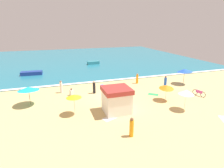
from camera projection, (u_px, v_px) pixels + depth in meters
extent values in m
plane|color=#D8B775|center=(108.00, 96.00, 23.37)|extent=(60.00, 60.00, 0.00)
cube|color=teal|center=(77.00, 59.00, 48.66)|extent=(60.00, 44.00, 0.10)
cube|color=white|center=(96.00, 81.00, 29.03)|extent=(57.00, 0.70, 0.01)
cube|color=white|center=(117.00, 102.00, 18.73)|extent=(2.56, 2.50, 2.20)
cube|color=#A5332D|center=(117.00, 90.00, 18.33)|extent=(2.76, 2.68, 0.45)
cylinder|color=silver|center=(74.00, 105.00, 18.24)|extent=(0.05, 0.05, 2.09)
cone|color=yellow|center=(74.00, 96.00, 17.95)|extent=(1.76, 1.76, 0.34)
cylinder|color=#4C3823|center=(29.00, 96.00, 20.41)|extent=(0.05, 0.05, 2.10)
cone|color=#19B7C6|center=(28.00, 89.00, 20.13)|extent=(2.37, 2.40, 0.62)
cylinder|color=#4C3823|center=(184.00, 77.00, 27.81)|extent=(0.05, 0.05, 2.30)
cone|color=blue|center=(185.00, 70.00, 27.52)|extent=(3.09, 3.10, 0.62)
cylinder|color=silver|center=(185.00, 100.00, 19.24)|extent=(0.05, 0.05, 2.21)
cone|color=white|center=(186.00, 92.00, 18.97)|extent=(1.63, 1.62, 0.53)
cylinder|color=silver|center=(166.00, 93.00, 21.71)|extent=(0.05, 0.05, 1.87)
cone|color=orange|center=(167.00, 87.00, 21.47)|extent=(2.16, 2.18, 0.62)
torus|color=black|center=(195.00, 92.00, 23.77)|extent=(0.24, 0.71, 0.72)
torus|color=black|center=(203.00, 95.00, 22.88)|extent=(0.24, 0.71, 0.72)
cube|color=#D84CA5|center=(199.00, 92.00, 23.26)|extent=(0.27, 0.87, 0.36)
cylinder|color=orange|center=(137.00, 79.00, 28.26)|extent=(0.46, 0.46, 1.33)
sphere|color=#9E6B47|center=(137.00, 74.00, 28.02)|extent=(0.27, 0.27, 0.27)
cylinder|color=black|center=(94.00, 88.00, 24.08)|extent=(0.48, 0.48, 1.46)
sphere|color=#DBA884|center=(94.00, 82.00, 23.82)|extent=(0.28, 0.28, 0.28)
cylinder|color=blue|center=(165.00, 82.00, 26.68)|extent=(0.54, 0.54, 1.37)
sphere|color=brown|center=(166.00, 77.00, 26.43)|extent=(0.25, 0.25, 0.25)
cylinder|color=orange|center=(132.00, 128.00, 14.66)|extent=(0.38, 0.38, 1.42)
sphere|color=brown|center=(132.00, 119.00, 14.40)|extent=(0.28, 0.28, 0.28)
cylinder|color=white|center=(61.00, 88.00, 24.25)|extent=(0.50, 0.50, 1.44)
sphere|color=#9E6B47|center=(61.00, 82.00, 23.99)|extent=(0.25, 0.25, 0.25)
cube|color=white|center=(72.00, 93.00, 23.41)|extent=(0.56, 0.56, 0.75)
sphere|color=brown|center=(71.00, 89.00, 23.26)|extent=(0.25, 0.25, 0.25)
cube|color=white|center=(110.00, 118.00, 17.77)|extent=(1.69, 1.32, 0.01)
cube|color=green|center=(153.00, 94.00, 23.86)|extent=(1.52, 1.44, 0.01)
cube|color=blue|center=(104.00, 85.00, 27.40)|extent=(1.11, 1.22, 0.01)
cube|color=teal|center=(93.00, 63.00, 41.85)|extent=(2.79, 1.15, 0.68)
cube|color=navy|center=(32.00, 73.00, 32.85)|extent=(3.68, 1.57, 0.64)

